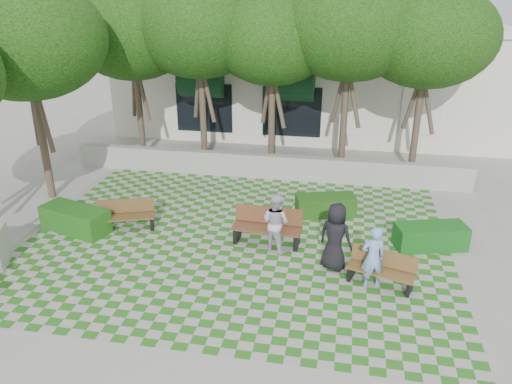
% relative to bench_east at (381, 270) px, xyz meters
% --- Properties ---
extents(ground, '(90.00, 90.00, 0.00)m').
position_rel_bench_east_xyz_m(ground, '(-4.00, 0.45, -0.41)').
color(ground, gray).
rests_on(ground, ground).
extents(lawn, '(12.00, 12.00, 0.00)m').
position_rel_bench_east_xyz_m(lawn, '(-4.00, 1.45, -0.41)').
color(lawn, '#2B721E').
rests_on(lawn, ground).
extents(sidewalk_west, '(2.00, 12.00, 0.01)m').
position_rel_bench_east_xyz_m(sidewalk_west, '(-11.20, 1.45, -0.41)').
color(sidewalk_west, '#9E9B93').
rests_on(sidewalk_west, ground).
extents(retaining_wall, '(15.00, 0.36, 0.90)m').
position_rel_bench_east_xyz_m(retaining_wall, '(-4.00, 6.65, 0.04)').
color(retaining_wall, '#9E9B93').
rests_on(retaining_wall, ground).
extents(bench_east, '(1.72, 1.01, 0.86)m').
position_rel_bench_east_xyz_m(bench_east, '(0.00, 0.00, 0.00)').
color(bench_east, brown).
rests_on(bench_east, ground).
extents(bench_mid, '(1.99, 0.75, 1.03)m').
position_rel_bench_east_xyz_m(bench_mid, '(-3.11, 1.60, 0.08)').
color(bench_mid, '#56321D').
rests_on(bench_mid, ground).
extents(bench_west, '(1.79, 1.10, 0.89)m').
position_rel_bench_east_xyz_m(bench_west, '(-7.44, 1.69, 0.02)').
color(bench_west, '#53391C').
rests_on(bench_west, ground).
extents(hedge_east, '(2.09, 1.28, 0.68)m').
position_rel_bench_east_xyz_m(hedge_east, '(1.45, 2.16, -0.07)').
color(hedge_east, '#154E19').
rests_on(hedge_east, ground).
extents(hedge_midright, '(1.99, 1.21, 0.65)m').
position_rel_bench_east_xyz_m(hedge_midright, '(-1.57, 3.76, -0.09)').
color(hedge_midright, '#1B4612').
rests_on(hedge_midright, ground).
extents(hedge_west, '(2.26, 1.43, 0.74)m').
position_rel_bench_east_xyz_m(hedge_west, '(-8.89, 1.29, -0.05)').
color(hedge_west, '#1A4F15').
rests_on(hedge_west, ground).
extents(person_blue, '(0.68, 0.56, 1.62)m').
position_rel_bench_east_xyz_m(person_blue, '(-0.24, -0.11, 0.40)').
color(person_blue, '#7AA5DF').
rests_on(person_blue, ground).
extents(person_dark, '(1.06, 0.90, 1.84)m').
position_rel_bench_east_xyz_m(person_dark, '(-1.17, 0.55, 0.51)').
color(person_dark, black).
rests_on(person_dark, ground).
extents(person_white, '(1.02, 0.95, 1.68)m').
position_rel_bench_east_xyz_m(person_white, '(-2.82, 1.25, 0.43)').
color(person_white, silver).
rests_on(person_white, ground).
extents(tree_row, '(17.70, 13.40, 7.41)m').
position_rel_bench_east_xyz_m(tree_row, '(-5.86, 6.41, 4.77)').
color(tree_row, '#47382B').
rests_on(tree_row, ground).
extents(building, '(18.00, 8.92, 5.15)m').
position_rel_bench_east_xyz_m(building, '(-3.07, 14.53, 2.10)').
color(building, silver).
rests_on(building, ground).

